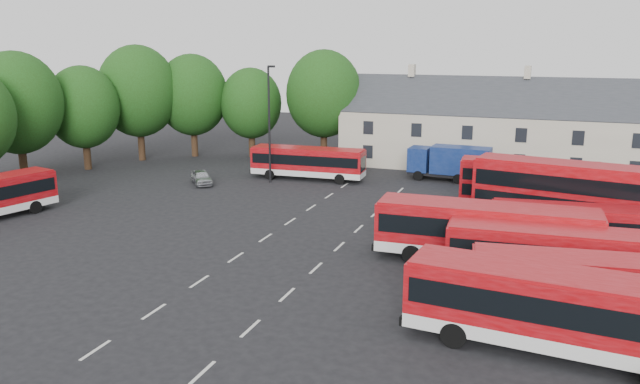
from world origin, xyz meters
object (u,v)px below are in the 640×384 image
at_px(silver_car, 201,177).
at_px(lamppost, 269,121).
at_px(bus_dd_south, 567,194).
at_px(bus_row_a, 561,306).
at_px(box_truck, 450,161).

relative_size(silver_car, lamppost, 0.36).
bearing_deg(bus_dd_south, bus_row_a, -81.26).
bearing_deg(box_truck, bus_row_a, -70.71).
bearing_deg(bus_dd_south, lamppost, 172.97).
bearing_deg(bus_dd_south, silver_car, -178.97).
bearing_deg(bus_dd_south, box_truck, 134.64).
bearing_deg(silver_car, box_truck, -17.31).
height_order(bus_dd_south, silver_car, bus_dd_south).
bearing_deg(lamppost, silver_car, -152.64).
bearing_deg(box_truck, bus_dd_south, -52.47).
height_order(bus_row_a, box_truck, bus_row_a).
bearing_deg(bus_row_a, bus_dd_south, 94.01).
height_order(bus_row_a, silver_car, bus_row_a).
relative_size(bus_row_a, lamppost, 1.19).
relative_size(box_truck, lamppost, 0.71).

